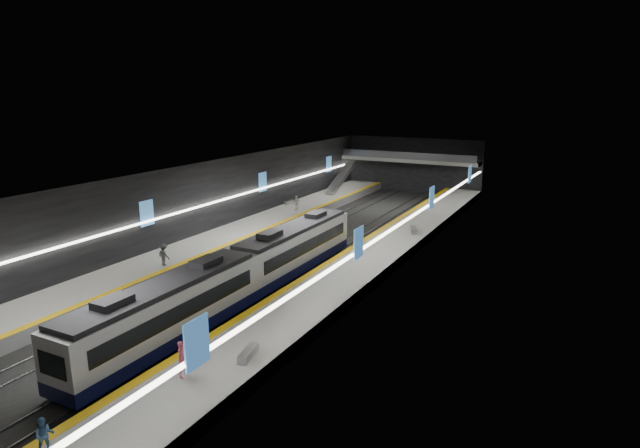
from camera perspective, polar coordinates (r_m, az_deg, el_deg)
The scene contains 25 objects.
ground at distance 49.61m, azimuth -2.81°, elevation -3.25°, with size 70.00×70.00×0.00m, color black.
ceiling at distance 47.83m, azimuth -2.92°, elevation 5.93°, with size 20.00×70.00×0.04m, color beige.
wall_left at distance 54.21m, azimuth -12.03°, elevation 2.33°, with size 0.04×70.00×8.00m, color black.
wall_right at distance 44.48m, azimuth 8.33°, elevation -0.08°, with size 0.04×70.00×8.00m, color black.
wall_back at distance 80.24m, azimuth 9.93°, elevation 6.20°, with size 20.00×0.04×8.00m, color black.
platform_left at distance 53.51m, azimuth -9.77°, elevation -1.58°, with size 5.00×70.00×1.00m, color slate.
tile_surface_left at distance 53.37m, azimuth -9.79°, elevation -1.05°, with size 5.00×70.00×0.02m, color #9A9A95.
tactile_strip_left at distance 52.10m, azimuth -7.86°, elevation -1.34°, with size 0.60×70.00×0.02m, color yellow.
platform_right at distance 46.29m, azimuth 5.25°, elevation -3.93°, with size 5.00×70.00×1.00m, color slate.
tile_surface_right at distance 46.13m, azimuth 5.26°, elevation -3.33°, with size 5.00×70.00×0.02m, color #9A9A95.
tactile_strip_right at distance 46.96m, azimuth 2.78°, elevation -2.96°, with size 0.60×70.00×0.02m, color yellow.
rails at distance 49.59m, azimuth -2.81°, elevation -3.18°, with size 6.52×70.00×0.12m.
train at distance 38.41m, azimuth -8.38°, elevation -5.21°, with size 2.69×30.05×3.60m.
ad_posters at distance 49.30m, azimuth -2.28°, elevation 2.06°, with size 19.94×53.50×2.20m.
cove_light_left at distance 54.12m, azimuth -11.86°, elevation 2.10°, with size 0.25×68.60×0.12m, color white.
cove_light_right at distance 44.59m, azimuth 8.08°, elevation -0.30°, with size 0.25×68.60×0.12m, color white.
mezzanine_bridge at distance 78.15m, azimuth 9.49°, elevation 6.78°, with size 20.00×3.00×1.50m.
escalator at distance 74.81m, azimuth 2.26°, elevation 4.98°, with size 1.20×8.00×0.60m, color #99999E.
bench_left_far at distance 66.51m, azimuth -3.32°, elevation 2.32°, with size 0.46×1.65×0.40m, color #99999E.
bench_right_near at distance 29.42m, azimuth -7.68°, elevation -13.54°, with size 0.51×1.85×0.45m, color #99999E.
bench_right_far at distance 53.99m, azimuth 9.95°, elevation -0.62°, with size 0.57×2.04×0.50m, color #99999E.
passenger_right_a at distance 27.94m, azimuth -14.43°, elevation -13.82°, with size 0.68×0.45×1.87m, color #C94B62.
passenger_right_b at distance 24.77m, azimuth -27.32°, elevation -19.46°, with size 0.74×0.58×1.52m, color #527EB2.
passenger_left_a at distance 62.87m, azimuth -2.51°, elevation 2.26°, with size 1.02×0.43×1.74m, color #BAB7AA.
passenger_left_b at distance 44.87m, azimuth -16.32°, elevation -3.16°, with size 1.18×0.68×1.82m, color #3C3E44.
Camera 1 is at (24.00, -40.80, 14.85)m, focal length 30.00 mm.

